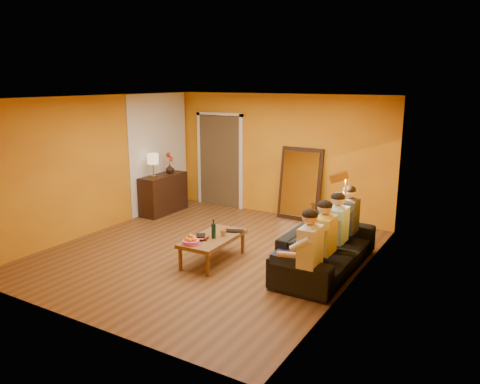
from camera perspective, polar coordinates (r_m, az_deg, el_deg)
The scene contains 27 objects.
room_shell at distance 8.03m, azimuth -2.62°, elevation 2.19°, with size 5.00×5.50×2.60m.
white_accent at distance 10.59m, azimuth -9.82°, elevation 4.77°, with size 0.02×1.90×2.58m, color white.
doorway_recess at distance 10.91m, azimuth -2.12°, elevation 3.88°, with size 1.06×0.30×2.10m, color #3F2D19.
door_jamb_left at distance 11.13m, azimuth -4.93°, elevation 4.03°, with size 0.08×0.06×2.20m, color white.
door_jamb_right at distance 10.51m, azimuth 0.15°, elevation 3.52°, with size 0.08×0.06×2.20m, color white.
door_header at distance 10.68m, azimuth -2.52°, elevation 9.45°, with size 1.22×0.06×0.08m, color white.
mirror_frame at distance 9.84m, azimuth 7.35°, elevation 0.99°, with size 0.92×0.06×1.52m, color black.
mirror_glass at distance 9.80m, azimuth 7.26°, elevation 0.95°, with size 0.78×0.02×1.36m, color white.
sideboard at distance 10.45m, azimuth -9.31°, elevation -0.22°, with size 0.44×1.18×0.85m, color black.
table_lamp at distance 10.09m, azimuth -10.55°, elevation 3.19°, with size 0.24×0.24×0.51m, color beige, non-canonical shape.
sofa at distance 7.39m, azimuth 10.49°, elevation -6.77°, with size 0.91×2.33×0.68m, color black.
coffee_table at distance 7.63m, azimuth -3.31°, elevation -6.96°, with size 0.62×1.22×0.42m, color brown, non-canonical shape.
floor_lamp at distance 7.69m, azimuth 12.59°, elevation -3.09°, with size 0.30×0.24×1.44m, color #BE8B37, non-canonical shape.
dog at distance 7.24m, azimuth 8.21°, elevation -6.94°, with size 0.40×0.61×0.72m, color #986044, non-canonical shape.
person_far_left at distance 6.38m, azimuth 8.53°, elevation -7.43°, with size 0.70×0.44×1.22m, color beige, non-canonical shape.
person_mid_left at distance 6.86m, azimuth 10.28°, elevation -5.97°, with size 0.70×0.44×1.22m, color gold, non-canonical shape.
person_mid_right at distance 7.36m, azimuth 11.80°, elevation -4.71°, with size 0.70×0.44×1.22m, color #8EBBDC, non-canonical shape.
person_far_right at distance 7.86m, azimuth 13.12°, elevation -3.60°, with size 0.70×0.44×1.22m, color #313136, non-canonical shape.
fruit_bowl at distance 7.24m, azimuth -6.00°, elevation -5.71°, with size 0.26×0.26×0.16m, color #E350A3, non-canonical shape.
wine_bottle at distance 7.44m, azimuth -3.25°, elevation -4.51°, with size 0.07×0.07×0.31m, color black.
tumbler at distance 7.57m, azimuth -2.08°, elevation -5.02°, with size 0.11×0.11×0.10m, color #B27F3F.
laptop at distance 7.74m, azimuth -0.77°, elevation -4.88°, with size 0.33×0.21×0.03m, color black.
book_lower at distance 7.50m, azimuth -5.34°, elevation -5.56°, with size 0.18×0.25×0.02m, color black.
book_mid at distance 7.49m, azimuth -5.24°, elevation -5.41°, with size 0.17×0.23×0.02m, color red.
book_upper at distance 7.48m, azimuth -5.39°, elevation -5.31°, with size 0.15×0.20×0.02m, color black.
vase at distance 10.53m, azimuth -8.55°, elevation 2.83°, with size 0.19×0.19×0.20m, color black.
flowers at distance 10.49m, azimuth -8.60°, elevation 4.23°, with size 0.17×0.17×0.48m, color red, non-canonical shape.
Camera 1 is at (4.33, -6.21, 2.87)m, focal length 35.00 mm.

